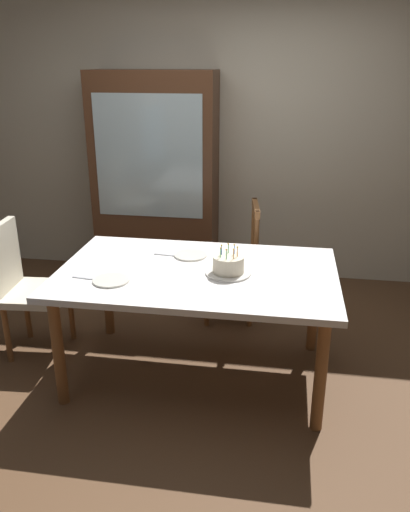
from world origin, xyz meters
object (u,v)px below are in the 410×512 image
at_px(birthday_cake, 228,266).
at_px(plate_far_side, 191,255).
at_px(china_cabinet, 156,180).
at_px(plate_near_celebrant, 111,280).
at_px(chair_upholstered, 23,282).
at_px(chair_spindle_back, 232,264).
at_px(dining_table, 197,282).

xyz_separation_m(birthday_cake, plate_far_side, (-0.28, 0.26, -0.05)).
bearing_deg(china_cabinet, plate_far_side, -66.73).
distance_m(plate_near_celebrant, china_cabinet, 1.82).
bearing_deg(plate_near_celebrant, chair_upholstered, 155.64).
distance_m(plate_near_celebrant, chair_spindle_back, 1.29).
relative_size(chair_spindle_back, china_cabinet, 0.50).
xyz_separation_m(plate_near_celebrant, china_cabinet, (-0.18, 1.80, 0.20)).
height_order(dining_table, plate_near_celebrant, plate_near_celebrant).
bearing_deg(china_cabinet, birthday_cake, -61.69).
xyz_separation_m(dining_table, chair_spindle_back, (0.13, 0.86, -0.21)).
distance_m(plate_near_celebrant, plate_far_side, 0.62).
xyz_separation_m(dining_table, plate_far_side, (-0.09, 0.24, 0.09)).
relative_size(plate_near_celebrant, chair_spindle_back, 0.23).
bearing_deg(china_cabinet, dining_table, -67.27).
bearing_deg(plate_far_side, plate_near_celebrant, -128.83).
distance_m(dining_table, chair_spindle_back, 0.90).
bearing_deg(chair_upholstered, chair_spindle_back, 28.41).
bearing_deg(plate_far_side, chair_spindle_back, 70.43).
height_order(plate_near_celebrant, chair_spindle_back, chair_spindle_back).
bearing_deg(birthday_cake, plate_near_celebrant, -161.86).
bearing_deg(birthday_cake, china_cabinet, 118.31).
bearing_deg(chair_upholstered, birthday_cake, -5.18).
bearing_deg(china_cabinet, plate_near_celebrant, -84.39).
height_order(birthday_cake, china_cabinet, china_cabinet).
distance_m(dining_table, chair_upholstered, 1.27).
bearing_deg(chair_spindle_back, birthday_cake, -85.83).
bearing_deg(plate_near_celebrant, dining_table, 26.94).
bearing_deg(plate_far_side, china_cabinet, 113.27).
relative_size(dining_table, chair_upholstered, 1.82).
bearing_deg(plate_near_celebrant, plate_far_side, 51.17).
xyz_separation_m(dining_table, china_cabinet, (-0.65, 1.56, 0.28)).
xyz_separation_m(plate_near_celebrant, plate_far_side, (0.39, 0.48, 0.00)).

